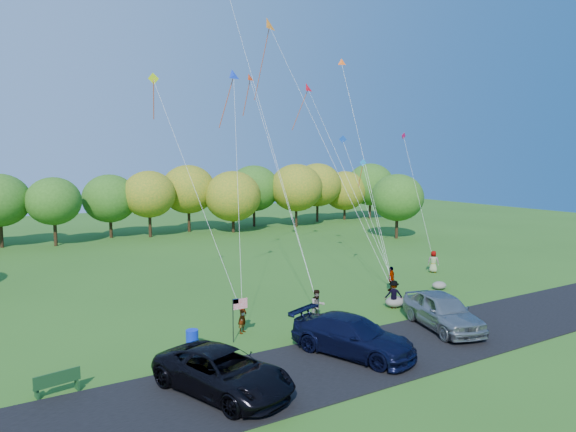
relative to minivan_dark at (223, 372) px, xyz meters
name	(u,v)px	position (x,y,z in m)	size (l,w,h in m)	color
ground	(347,326)	(9.15, 4.02, -0.90)	(140.00, 140.00, 0.00)	#2C5C1A
asphalt_lane	(397,349)	(9.15, 0.02, -0.87)	(44.00, 6.00, 0.06)	black
treeline	(168,197)	(10.75, 40.02, 3.86)	(75.15, 27.74, 8.46)	#352313
minivan_dark	(223,372)	(0.00, 0.00, 0.00)	(2.80, 6.08, 1.69)	black
minivan_navy	(353,336)	(6.81, 0.53, 0.04)	(2.48, 6.10, 1.77)	black
minivan_silver	(443,311)	(13.28, 0.97, 0.13)	(2.29, 5.70, 1.94)	gray
flyer_a	(242,317)	(3.74, 6.01, -0.02)	(0.65, 0.42, 1.77)	#4C4C59
flyer_b	(317,306)	(8.20, 5.52, 0.02)	(0.90, 0.70, 1.85)	#4C4C59
flyer_c	(394,294)	(13.74, 5.30, -0.04)	(1.12, 0.65, 1.74)	#4C4C59
flyer_d	(391,279)	(16.49, 8.55, -0.04)	(1.01, 0.42, 1.72)	#4C4C59
flyer_e	(433,262)	(23.40, 11.17, -0.02)	(0.87, 0.56, 1.77)	#4C4C59
park_bench	(57,382)	(-5.62, 3.22, -0.39)	(1.75, 0.57, 0.97)	#163C1A
trash_barrel	(192,339)	(0.68, 5.30, -0.45)	(0.60, 0.60, 0.90)	#0C28BE
flag_assembly	(237,310)	(2.96, 4.97, 0.75)	(0.83, 0.54, 2.24)	black
boulder_near	(395,302)	(14.00, 5.43, -0.57)	(1.34, 1.05, 0.67)	gray
boulder_far	(439,285)	(19.68, 7.10, -0.63)	(1.06, 0.88, 0.55)	gray
kites_aloft	(274,44)	(11.97, 17.21, 16.96)	(24.00, 9.58, 17.86)	orange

